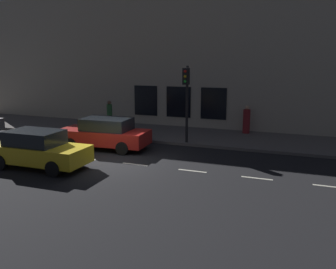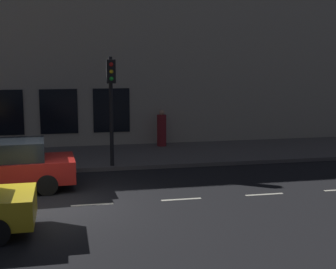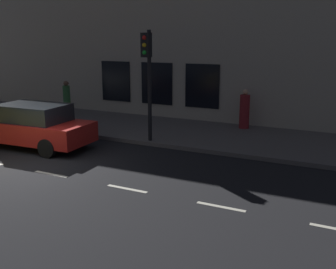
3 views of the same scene
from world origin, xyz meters
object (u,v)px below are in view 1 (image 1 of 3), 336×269
object	(u,v)px
traffic_light	(186,91)
pedestrian_1	(246,121)
pedestrian_0	(110,114)
parked_car_3	(38,149)
parked_car_1	(105,133)

from	to	relation	value
traffic_light	pedestrian_1	size ratio (longest dim) A/B	2.45
pedestrian_0	pedestrian_1	distance (m)	8.80
parked_car_3	pedestrian_1	distance (m)	12.01
parked_car_1	parked_car_3	world-z (taller)	same
traffic_light	parked_car_1	xyz separation A→B (m)	(-2.13, 3.63, -2.10)
traffic_light	pedestrian_0	bearing A→B (deg)	65.40
pedestrian_1	parked_car_1	bearing A→B (deg)	-34.87
traffic_light	parked_car_1	bearing A→B (deg)	120.42
pedestrian_1	parked_car_3	bearing A→B (deg)	-24.38
pedestrian_0	traffic_light	bearing A→B (deg)	45.68
traffic_light	pedestrian_0	world-z (taller)	traffic_light
parked_car_3	pedestrian_1	xyz separation A→B (m)	(9.68, -7.10, 0.10)
parked_car_1	parked_car_3	size ratio (longest dim) A/B	1.09
parked_car_1	pedestrian_0	bearing A→B (deg)	24.48
parked_car_1	parked_car_3	xyz separation A→B (m)	(-3.87, 0.92, -0.00)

